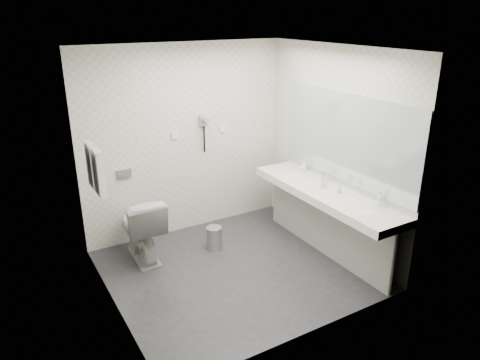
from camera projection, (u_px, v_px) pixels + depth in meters
floor at (235, 270)px, 5.29m from camera, size 2.80×2.80×0.00m
ceiling at (235, 49)px, 4.41m from camera, size 2.80×2.80×0.00m
wall_back at (186, 141)px, 5.90m from camera, size 2.80×0.00×2.80m
wall_front at (312, 213)px, 3.80m from camera, size 2.80×0.00×2.80m
wall_left at (105, 195)px, 4.19m from camera, size 0.00×2.60×2.60m
wall_right at (334, 150)px, 5.52m from camera, size 0.00×2.60×2.60m
vanity_counter at (325, 194)px, 5.38m from camera, size 0.55×2.20×0.10m
vanity_panel at (324, 225)px, 5.55m from camera, size 0.03×2.15×0.75m
vanity_post_near at (392, 263)px, 4.72m from camera, size 0.06×0.06×0.75m
vanity_post_far at (278, 197)px, 6.40m from camera, size 0.06×0.06×0.75m
mirror at (346, 138)px, 5.28m from camera, size 0.02×2.20×1.05m
basin_near at (365, 211)px, 4.85m from camera, size 0.40×0.31×0.05m
basin_far at (293, 175)px, 5.89m from camera, size 0.40×0.31×0.05m
faucet_near at (379, 199)px, 4.91m from camera, size 0.04×0.04×0.15m
faucet_far at (305, 166)px, 5.96m from camera, size 0.04×0.04×0.15m
soap_bottle_a at (323, 183)px, 5.41m from camera, size 0.07×0.07×0.12m
soap_bottle_c at (339, 188)px, 5.26m from camera, size 0.05×0.05×0.13m
glass_left at (324, 178)px, 5.59m from camera, size 0.07×0.07×0.12m
toilet at (141, 227)px, 5.43m from camera, size 0.49×0.82×0.82m
flush_plate at (124, 174)px, 5.59m from camera, size 0.18×0.02×0.12m
pedal_bin at (214, 238)px, 5.73m from camera, size 0.25×0.25×0.28m
bin_lid at (214, 228)px, 5.67m from camera, size 0.20×0.20×0.02m
towel_rail at (92, 148)px, 4.55m from camera, size 0.02×0.62×0.02m
towel_near at (99, 173)px, 4.52m from camera, size 0.07×0.24×0.48m
towel_far at (92, 165)px, 4.74m from camera, size 0.07×0.24×0.48m
dryer_cradle at (203, 121)px, 5.91m from camera, size 0.10×0.04×0.14m
dryer_barrel at (206, 119)px, 5.84m from camera, size 0.08×0.14×0.08m
dryer_cord at (204, 139)px, 5.98m from camera, size 0.02×0.02×0.35m
switch_plate_a at (175, 135)px, 5.78m from camera, size 0.09×0.02×0.09m
switch_plate_b at (223, 129)px, 6.12m from camera, size 0.09×0.02×0.09m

